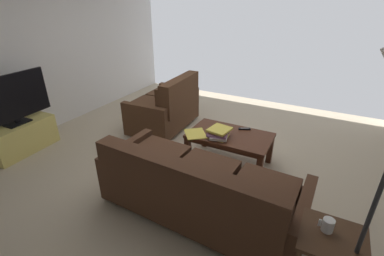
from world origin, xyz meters
TOP-DOWN VIEW (x-y plane):
  - ground_plane at (0.00, 0.00)m, footprint 5.37×6.00m
  - wall_right at (2.68, 0.00)m, footprint 0.12×6.00m
  - sofa_main at (-0.57, 0.82)m, footprint 2.08×0.94m
  - loveseat_near at (0.85, -0.83)m, footprint 0.87×1.27m
  - coffee_table at (-0.50, -0.28)m, footprint 1.07×0.64m
  - end_table at (-1.77, 1.10)m, footprint 0.44×0.44m
  - tv_stand at (2.29, 0.83)m, footprint 0.43×0.93m
  - flat_tv at (2.29, 0.83)m, footprint 0.22×1.10m
  - coffee_mug at (-1.72, 1.06)m, footprint 0.10×0.08m
  - book_stack at (-0.40, -0.13)m, footprint 0.31×0.32m
  - tv_remote at (-0.62, -0.50)m, footprint 0.16×0.11m
  - loose_magazine at (-0.09, -0.07)m, footprint 0.40×0.40m

SIDE VIEW (x-z plane):
  - ground_plane at x=0.00m, z-range -0.01..0.00m
  - tv_stand at x=2.29m, z-range 0.00..0.45m
  - sofa_main at x=-0.57m, z-range -0.05..0.75m
  - coffee_table at x=-0.50m, z-range 0.15..0.60m
  - loveseat_near at x=0.85m, z-range -0.08..0.85m
  - loose_magazine at x=-0.09m, z-range 0.44..0.45m
  - tv_remote at x=-0.62m, z-range 0.44..0.46m
  - end_table at x=-1.77m, z-range 0.18..0.75m
  - book_stack at x=-0.40m, z-range 0.44..0.57m
  - coffee_mug at x=-1.72m, z-range 0.57..0.67m
  - flat_tv at x=2.29m, z-range 0.46..1.16m
  - wall_right at x=2.68m, z-range 0.00..2.60m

